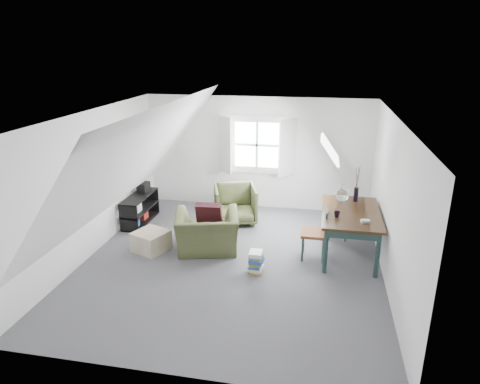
% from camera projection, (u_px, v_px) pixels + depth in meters
% --- Properties ---
extents(floor, '(5.50, 5.50, 0.00)m').
position_uv_depth(floor, '(232.00, 262.00, 7.37)').
color(floor, '#515156').
rests_on(floor, ground).
extents(ceiling, '(5.50, 5.50, 0.00)m').
position_uv_depth(ceiling, '(231.00, 116.00, 6.55)').
color(ceiling, white).
rests_on(ceiling, wall_back).
extents(wall_back, '(5.00, 0.00, 5.00)m').
position_uv_depth(wall_back, '(257.00, 153.00, 9.51)').
color(wall_back, white).
rests_on(wall_back, ground).
extents(wall_front, '(5.00, 0.00, 5.00)m').
position_uv_depth(wall_front, '(176.00, 279.00, 4.41)').
color(wall_front, white).
rests_on(wall_front, ground).
extents(wall_left, '(0.00, 5.50, 5.50)m').
position_uv_depth(wall_left, '(91.00, 184.00, 7.41)').
color(wall_left, white).
rests_on(wall_left, ground).
extents(wall_right, '(0.00, 5.50, 5.50)m').
position_uv_depth(wall_right, '(392.00, 203.00, 6.51)').
color(wall_right, white).
rests_on(wall_right, ground).
extents(slope_left, '(3.19, 5.50, 4.48)m').
position_uv_depth(slope_left, '(140.00, 157.00, 7.07)').
color(slope_left, white).
rests_on(slope_left, wall_left).
extents(slope_right, '(3.19, 5.50, 4.48)m').
position_uv_depth(slope_right, '(331.00, 167.00, 6.51)').
color(slope_right, white).
rests_on(slope_right, wall_right).
extents(dormer_window, '(1.71, 0.35, 1.30)m').
position_uv_depth(dormer_window, '(257.00, 145.00, 9.38)').
color(dormer_window, white).
rests_on(dormer_window, wall_back).
extents(skylight, '(0.35, 0.75, 0.47)m').
position_uv_depth(skylight, '(330.00, 150.00, 7.73)').
color(skylight, white).
rests_on(skylight, slope_right).
extents(armchair_near, '(1.30, 1.20, 0.71)m').
position_uv_depth(armchair_near, '(208.00, 250.00, 7.79)').
color(armchair_near, '#424928').
rests_on(armchair_near, floor).
extents(armchair_far, '(1.05, 1.07, 0.78)m').
position_uv_depth(armchair_far, '(235.00, 222.00, 9.04)').
color(armchair_far, '#424928').
rests_on(armchair_far, floor).
extents(throw_pillow, '(0.48, 0.30, 0.47)m').
position_uv_depth(throw_pillow, '(209.00, 215.00, 7.73)').
color(throw_pillow, '#350E17').
rests_on(throw_pillow, armchair_near).
extents(ottoman, '(0.70, 0.70, 0.36)m').
position_uv_depth(ottoman, '(151.00, 241.00, 7.73)').
color(ottoman, '#BDAA8D').
rests_on(ottoman, floor).
extents(dining_table, '(0.98, 1.64, 0.82)m').
position_uv_depth(dining_table, '(351.00, 217.00, 7.40)').
color(dining_table, black).
rests_on(dining_table, floor).
extents(demijohn, '(0.24, 0.24, 0.33)m').
position_uv_depth(demijohn, '(342.00, 195.00, 7.76)').
color(demijohn, silver).
rests_on(demijohn, dining_table).
extents(vase_twigs, '(0.08, 0.09, 0.65)m').
position_uv_depth(vase_twigs, '(356.00, 194.00, 7.81)').
color(vase_twigs, black).
rests_on(vase_twigs, dining_table).
extents(cup, '(0.13, 0.13, 0.10)m').
position_uv_depth(cup, '(337.00, 217.00, 7.13)').
color(cup, black).
rests_on(cup, dining_table).
extents(paper_box, '(0.15, 0.11, 0.04)m').
position_uv_depth(paper_box, '(365.00, 221.00, 6.90)').
color(paper_box, white).
rests_on(paper_box, dining_table).
extents(dining_chair_far, '(0.38, 0.38, 0.80)m').
position_uv_depth(dining_chair_far, '(338.00, 218.00, 8.13)').
color(dining_chair_far, brown).
rests_on(dining_chair_far, floor).
extents(dining_chair_near, '(0.43, 0.43, 0.92)m').
position_uv_depth(dining_chair_near, '(316.00, 233.00, 7.35)').
color(dining_chair_near, brown).
rests_on(dining_chair_near, floor).
extents(media_shelf, '(0.38, 1.15, 0.59)m').
position_uv_depth(media_shelf, '(139.00, 211.00, 8.91)').
color(media_shelf, black).
rests_on(media_shelf, floor).
extents(electronics_box, '(0.22, 0.29, 0.22)m').
position_uv_depth(electronics_box, '(144.00, 187.00, 9.05)').
color(electronics_box, black).
rests_on(electronics_box, media_shelf).
extents(magazine_stack, '(0.27, 0.32, 0.36)m').
position_uv_depth(magazine_stack, '(256.00, 262.00, 6.98)').
color(magazine_stack, '#B29933').
rests_on(magazine_stack, floor).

